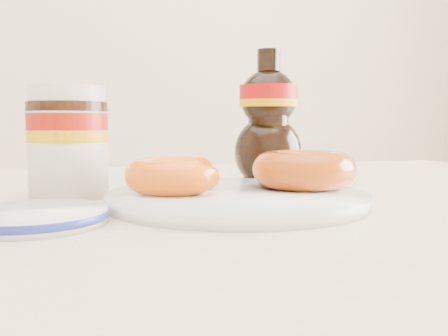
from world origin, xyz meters
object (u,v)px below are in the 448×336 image
object	(u,v)px
plate	(237,198)
nutella_jar	(68,138)
donut_bitten	(174,175)
blue_rim_saucer	(33,216)
syrup_bottle	(268,117)
donut_whole	(304,169)
dining_table	(163,269)

from	to	relation	value
plate	nutella_jar	xyz separation A→B (m)	(-0.17, 0.11, 0.06)
plate	donut_bitten	distance (m)	0.07
plate	blue_rim_saucer	size ratio (longest dim) A/B	2.15
plate	donut_bitten	bearing A→B (deg)	165.76
donut_bitten	syrup_bottle	world-z (taller)	syrup_bottle
donut_whole	syrup_bottle	xyz separation A→B (m)	(0.01, 0.15, 0.06)
dining_table	plate	world-z (taller)	plate
dining_table	syrup_bottle	xyz separation A→B (m)	(0.17, 0.10, 0.18)
plate	syrup_bottle	size ratio (longest dim) A/B	1.46
donut_whole	blue_rim_saucer	size ratio (longest dim) A/B	0.90
plate	blue_rim_saucer	xyz separation A→B (m)	(-0.20, -0.05, -0.00)
plate	syrup_bottle	xyz separation A→B (m)	(0.10, 0.17, 0.09)
dining_table	syrup_bottle	world-z (taller)	syrup_bottle
dining_table	blue_rim_saucer	size ratio (longest dim) A/B	10.86
plate	dining_table	bearing A→B (deg)	137.90
donut_bitten	blue_rim_saucer	bearing A→B (deg)	-176.30
dining_table	nutella_jar	xyz separation A→B (m)	(-0.10, 0.04, 0.15)
donut_whole	syrup_bottle	distance (m)	0.16
dining_table	plate	distance (m)	0.13
plate	blue_rim_saucer	world-z (taller)	same
donut_whole	blue_rim_saucer	bearing A→B (deg)	-166.33
donut_whole	donut_bitten	bearing A→B (deg)	179.46
plate	donut_bitten	world-z (taller)	donut_bitten
nutella_jar	blue_rim_saucer	world-z (taller)	nutella_jar
donut_bitten	syrup_bottle	bearing A→B (deg)	18.48
nutella_jar	syrup_bottle	size ratio (longest dim) A/B	0.68
dining_table	blue_rim_saucer	xyz separation A→B (m)	(-0.13, -0.12, 0.09)
dining_table	plate	xyz separation A→B (m)	(0.07, -0.06, 0.09)
nutella_jar	plate	bearing A→B (deg)	-31.28
plate	donut_whole	distance (m)	0.09
plate	nutella_jar	world-z (taller)	nutella_jar
donut_bitten	syrup_bottle	xyz separation A→B (m)	(0.16, 0.15, 0.06)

